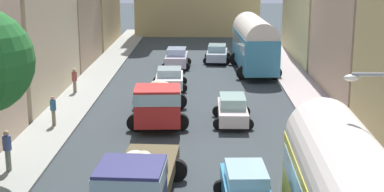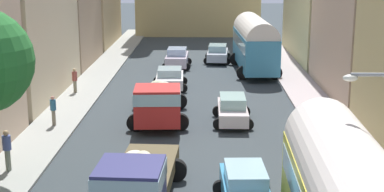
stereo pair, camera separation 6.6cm
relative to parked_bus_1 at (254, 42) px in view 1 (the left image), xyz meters
name	(u,v)px [view 1 (the left image)]	position (x,y,z in m)	size (l,w,h in m)	color
ground_plane	(193,104)	(-4.55, -10.00, -2.34)	(154.00, 154.00, 0.00)	#353D40
sidewalk_left	(74,102)	(-11.80, -10.00, -2.27)	(2.50, 70.00, 0.14)	#9D9E96
sidewalk_right	(313,103)	(2.70, -10.00, -2.27)	(2.50, 70.00, 0.14)	#B4A5A5
building_left_2	(20,1)	(-15.23, -8.36, 3.73)	(4.78, 12.13, 12.09)	beige
building_left_3	(65,0)	(-15.11, 2.73, 2.97)	(4.53, 9.20, 10.58)	tan
building_right_2	(366,33)	(6.35, -7.36, 1.67)	(4.81, 11.73, 8.03)	tan
parked_bus_1	(254,42)	(0.00, 0.00, 0.00)	(3.59, 9.26, 4.24)	teal
cargo_truck_0	(138,180)	(-6.26, -25.02, -1.15)	(3.22, 6.93, 2.22)	navy
cargo_truck_1	(158,102)	(-6.35, -14.23, -1.12)	(3.40, 7.35, 2.33)	red
car_0	(170,78)	(-6.21, -5.98, -1.62)	(2.45, 3.66, 1.43)	silver
car_1	(177,58)	(-6.05, 1.54, -1.54)	(2.32, 3.88, 1.60)	silver
car_2	(246,189)	(-2.49, -24.79, -1.56)	(2.24, 4.06, 1.57)	#3B90BD
car_3	(232,109)	(-2.40, -14.00, -1.59)	(2.13, 4.01, 1.50)	silver
car_4	(217,53)	(-2.73, 4.15, -1.60)	(2.40, 3.98, 1.48)	silver
pedestrian_0	(74,80)	(-12.26, -7.72, -1.35)	(0.45, 0.45, 1.73)	#767059
pedestrian_1	(53,110)	(-11.75, -15.09, -1.35)	(0.40, 0.40, 1.72)	#786D5A
pedestrian_2	(7,149)	(-11.98, -21.52, -1.27)	(0.49, 0.49, 1.87)	slate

